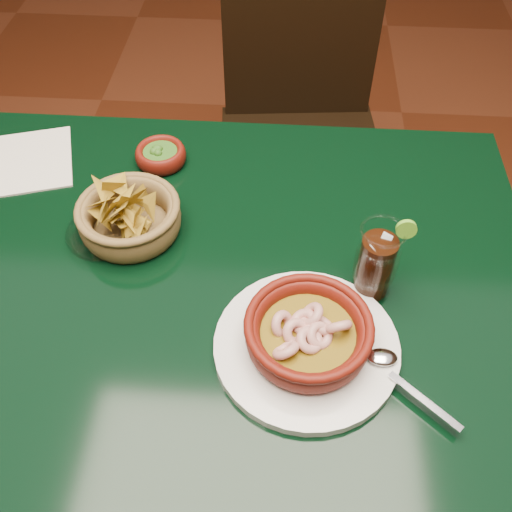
# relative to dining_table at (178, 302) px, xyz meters

# --- Properties ---
(ground) EXTENTS (7.00, 7.00, 0.00)m
(ground) POSITION_rel_dining_table_xyz_m (0.00, 0.00, -0.65)
(ground) COLOR #471C0C
(ground) RESTS_ON ground
(dining_table) EXTENTS (1.20, 0.80, 0.75)m
(dining_table) POSITION_rel_dining_table_xyz_m (0.00, 0.00, 0.00)
(dining_table) COLOR black
(dining_table) RESTS_ON ground
(dining_chair) EXTENTS (0.48, 0.48, 0.94)m
(dining_chair) POSITION_rel_dining_table_xyz_m (0.21, 0.71, -0.13)
(dining_chair) COLOR black
(dining_chair) RESTS_ON ground
(shrimp_plate) EXTENTS (0.34, 0.27, 0.08)m
(shrimp_plate) POSITION_rel_dining_table_xyz_m (0.22, -0.14, 0.13)
(shrimp_plate) COLOR silver
(shrimp_plate) RESTS_ON dining_table
(chip_basket) EXTENTS (0.21, 0.21, 0.12)m
(chip_basket) POSITION_rel_dining_table_xyz_m (-0.08, 0.08, 0.13)
(chip_basket) COLOR olive
(chip_basket) RESTS_ON dining_table
(guacamole_ramekin) EXTENTS (0.12, 0.12, 0.04)m
(guacamole_ramekin) POSITION_rel_dining_table_xyz_m (-0.06, 0.26, 0.12)
(guacamole_ramekin) COLOR #500F08
(guacamole_ramekin) RESTS_ON dining_table
(cola_drink) EXTENTS (0.14, 0.14, 0.16)m
(cola_drink) POSITION_rel_dining_table_xyz_m (0.32, -0.03, 0.17)
(cola_drink) COLOR white
(cola_drink) RESTS_ON dining_table
(glass_ashtray) EXTENTS (0.13, 0.13, 0.03)m
(glass_ashtray) POSITION_rel_dining_table_xyz_m (-0.13, 0.05, 0.11)
(glass_ashtray) COLOR white
(glass_ashtray) RESTS_ON dining_table
(paper_menu) EXTENTS (0.19, 0.22, 0.00)m
(paper_menu) POSITION_rel_dining_table_xyz_m (-0.31, 0.25, 0.10)
(paper_menu) COLOR beige
(paper_menu) RESTS_ON dining_table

